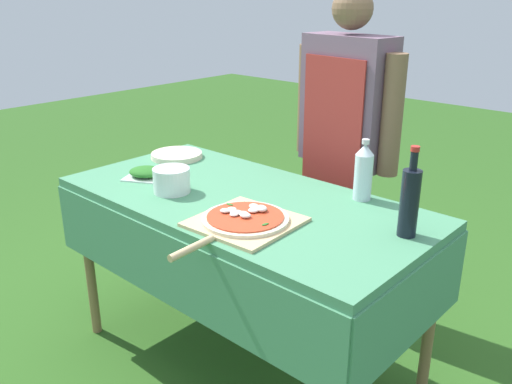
% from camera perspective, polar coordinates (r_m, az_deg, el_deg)
% --- Properties ---
extents(ground_plane, '(12.00, 12.00, 0.00)m').
position_cam_1_polar(ground_plane, '(2.47, -1.29, -17.44)').
color(ground_plane, '#2D5B1E').
extents(prep_table, '(1.48, 0.74, 0.77)m').
position_cam_1_polar(prep_table, '(2.12, -1.44, -2.73)').
color(prep_table, '#478960').
rests_on(prep_table, ground).
extents(person_cook, '(0.57, 0.23, 1.53)m').
position_cam_1_polar(person_cook, '(2.51, 9.32, 6.07)').
color(person_cook, '#4C4C51').
rests_on(person_cook, ground).
extents(pizza_on_peel, '(0.34, 0.52, 0.06)m').
position_cam_1_polar(pizza_on_peel, '(1.84, -1.31, -3.00)').
color(pizza_on_peel, '#D1B27F').
rests_on(pizza_on_peel, prep_table).
extents(oil_bottle, '(0.06, 0.06, 0.30)m').
position_cam_1_polar(oil_bottle, '(1.79, 15.86, -0.92)').
color(oil_bottle, black).
rests_on(oil_bottle, prep_table).
extents(water_bottle, '(0.07, 0.07, 0.24)m').
position_cam_1_polar(water_bottle, '(2.07, 11.25, 2.12)').
color(water_bottle, silver).
rests_on(water_bottle, prep_table).
extents(herb_container, '(0.22, 0.21, 0.05)m').
position_cam_1_polar(herb_container, '(2.34, -11.46, 2.01)').
color(herb_container, silver).
rests_on(herb_container, prep_table).
extents(mixing_tub, '(0.15, 0.15, 0.10)m').
position_cam_1_polar(mixing_tub, '(2.15, -8.87, 1.24)').
color(mixing_tub, silver).
rests_on(mixing_tub, prep_table).
extents(plate_stack, '(0.24, 0.24, 0.02)m').
position_cam_1_polar(plate_stack, '(2.60, -8.35, 3.85)').
color(plate_stack, beige).
rests_on(plate_stack, prep_table).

